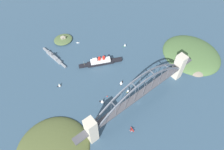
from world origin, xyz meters
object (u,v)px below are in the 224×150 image
at_px(small_boat_0, 121,83).
at_px(small_boat_3, 78,43).
at_px(small_boat_2, 125,45).
at_px(naval_cruiser, 54,57).
at_px(small_boat_5, 59,85).
at_px(seaplane_taxiing_near_bridge, 132,130).
at_px(fort_island_mid_harbor, 63,39).
at_px(small_boat_1, 128,90).
at_px(channel_marker_buoy, 107,96).
at_px(ocean_liner, 101,62).
at_px(small_boat_4, 102,101).
at_px(harbor_arch_bridge, 140,94).

height_order(small_boat_0, small_boat_3, small_boat_0).
bearing_deg(small_boat_2, naval_cruiser, 154.47).
bearing_deg(small_boat_2, small_boat_5, -178.30).
height_order(seaplane_taxiing_near_bridge, small_boat_2, small_boat_2).
distance_m(naval_cruiser, small_boat_5, 81.62).
relative_size(fort_island_mid_harbor, small_boat_1, 5.69).
bearing_deg(channel_marker_buoy, ocean_liner, 61.60).
height_order(naval_cruiser, small_boat_1, naval_cruiser).
height_order(ocean_liner, small_boat_4, ocean_liner).
relative_size(harbor_arch_bridge, fort_island_mid_harbor, 6.14).
relative_size(small_boat_3, small_boat_4, 0.65).
bearing_deg(small_boat_1, small_boat_3, 90.55).
bearing_deg(small_boat_0, small_boat_5, 143.71).
height_order(small_boat_4, small_boat_5, small_boat_4).
distance_m(fort_island_mid_harbor, seaplane_taxiing_near_bridge, 274.83).
distance_m(fort_island_mid_harbor, channel_marker_buoy, 193.51).
bearing_deg(small_boat_4, harbor_arch_bridge, -40.39).
bearing_deg(harbor_arch_bridge, ocean_liner, 87.84).
xyz_separation_m(small_boat_2, small_boat_3, (-80.82, 79.28, -3.37)).
bearing_deg(small_boat_3, small_boat_4, -107.45).
relative_size(ocean_liner, small_boat_1, 11.36).
relative_size(naval_cruiser, small_boat_2, 9.33).
bearing_deg(fort_island_mid_harbor, small_boat_4, -98.80).
xyz_separation_m(small_boat_0, channel_marker_buoy, (-40.16, -5.66, -3.83)).
distance_m(ocean_liner, small_boat_1, 92.22).
height_order(fort_island_mid_harbor, seaplane_taxiing_near_bridge, fort_island_mid_harbor).
distance_m(harbor_arch_bridge, naval_cruiser, 216.39).
relative_size(fort_island_mid_harbor, seaplane_taxiing_near_bridge, 4.58).
bearing_deg(small_boat_3, small_boat_5, -138.87).
bearing_deg(harbor_arch_bridge, fort_island_mid_harbor, 94.96).
relative_size(small_boat_3, channel_marker_buoy, 2.43).
relative_size(small_boat_0, channel_marker_buoy, 3.87).
bearing_deg(small_boat_4, naval_cruiser, 95.36).
bearing_deg(small_boat_3, seaplane_taxiing_near_bridge, -100.85).
relative_size(harbor_arch_bridge, small_boat_1, 34.99).
height_order(fort_island_mid_harbor, small_boat_1, fort_island_mid_harbor).
xyz_separation_m(fort_island_mid_harbor, small_boat_4, (-30.61, -197.78, 1.55)).
relative_size(harbor_arch_bridge, small_boat_5, 31.55).
relative_size(seaplane_taxiing_near_bridge, small_boat_2, 1.08).
relative_size(ocean_liner, small_boat_4, 8.63).
height_order(harbor_arch_bridge, fort_island_mid_harbor, harbor_arch_bridge).
height_order(fort_island_mid_harbor, small_boat_4, fort_island_mid_harbor).
relative_size(fort_island_mid_harbor, channel_marker_buoy, 16.21).
bearing_deg(fort_island_mid_harbor, small_boat_3, -53.04).
relative_size(harbor_arch_bridge, small_boat_0, 25.75).
height_order(small_boat_0, small_boat_1, small_boat_0).
height_order(small_boat_1, small_boat_4, small_boat_4).
bearing_deg(small_boat_2, small_boat_1, -128.17).
relative_size(naval_cruiser, small_boat_1, 10.75).
bearing_deg(ocean_liner, harbor_arch_bridge, -92.16).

